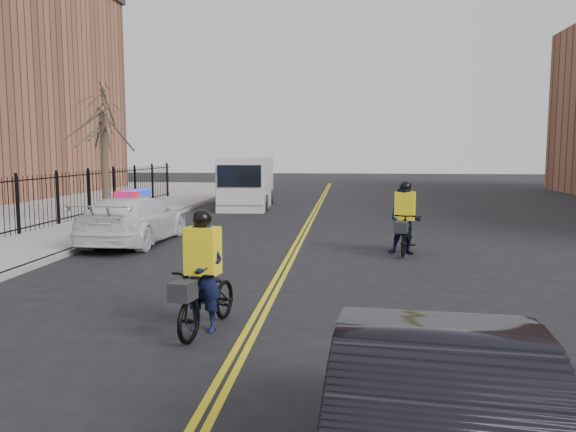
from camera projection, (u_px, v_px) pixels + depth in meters
The scene contains 11 objects.
ground at pixel (268, 299), 10.65m from camera, with size 120.00×120.00×0.00m, color black.
center_line_left at pixel (300, 236), 18.56m from camera, with size 0.10×60.00×0.01m, color gold.
center_line_right at pixel (305, 236), 18.54m from camera, with size 0.10×60.00×0.01m, color gold.
sidewalk at pixel (85, 230), 19.33m from camera, with size 3.00×60.00×0.15m, color gray.
curb at pixel (127, 231), 19.17m from camera, with size 0.20×60.00×0.15m, color gray.
iron_fence at pixel (43, 203), 19.38m from camera, with size 0.12×28.00×2.00m, color black, non-canonical shape.
street_tree at pixel (104, 131), 20.91m from camera, with size 3.20×3.20×4.80m.
police_cruiser at pixel (134, 219), 16.97m from camera, with size 2.10×5.02×1.61m.
cargo_van at pixel (247, 183), 27.75m from camera, with size 2.58×6.08×2.50m.
cyclist_near at pixel (203, 289), 8.72m from camera, with size 1.03×2.04×1.91m.
cyclist_far at pixel (404, 225), 15.19m from camera, with size 1.02×2.05×1.99m.
Camera 1 is at (1.47, -10.30, 2.80)m, focal length 35.00 mm.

